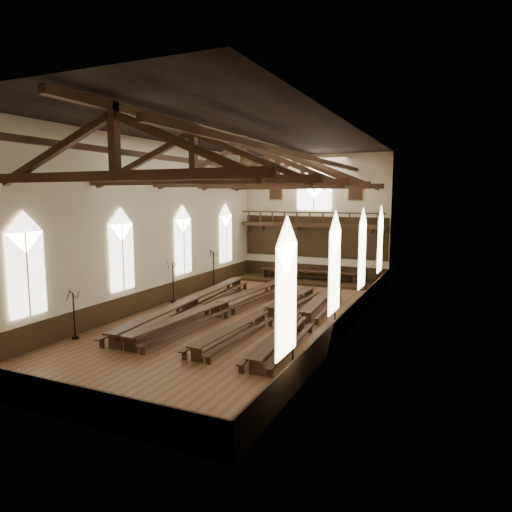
% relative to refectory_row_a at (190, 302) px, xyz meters
% --- Properties ---
extents(ground, '(26.00, 26.00, 0.00)m').
position_rel_refectory_row_a_xyz_m(ground, '(3.36, 0.27, -0.58)').
color(ground, brown).
rests_on(ground, ground).
extents(room_walls, '(26.00, 26.00, 26.00)m').
position_rel_refectory_row_a_xyz_m(room_walls, '(3.36, 0.27, 5.88)').
color(room_walls, beige).
rests_on(room_walls, ground).
extents(wainscot_band, '(12.00, 26.00, 1.20)m').
position_rel_refectory_row_a_xyz_m(wainscot_band, '(3.36, 0.27, 0.02)').
color(wainscot_band, '#311F0E').
rests_on(wainscot_band, ground).
extents(side_windows, '(11.85, 19.80, 4.50)m').
position_rel_refectory_row_a_xyz_m(side_windows, '(3.36, 0.27, 3.16)').
color(side_windows, white).
rests_on(side_windows, room_walls).
extents(end_window, '(2.80, 0.12, 3.80)m').
position_rel_refectory_row_a_xyz_m(end_window, '(3.36, 13.17, 6.64)').
color(end_window, white).
rests_on(end_window, room_walls).
extents(minstrels_gallery, '(11.80, 1.24, 3.70)m').
position_rel_refectory_row_a_xyz_m(minstrels_gallery, '(3.36, 12.93, 3.33)').
color(minstrels_gallery, '#3A2212').
rests_on(minstrels_gallery, room_walls).
extents(portraits, '(7.75, 0.09, 1.45)m').
position_rel_refectory_row_a_xyz_m(portraits, '(3.36, 13.16, 6.52)').
color(portraits, brown).
rests_on(portraits, room_walls).
extents(roof_trusses, '(11.70, 25.70, 2.80)m').
position_rel_refectory_row_a_xyz_m(roof_trusses, '(3.36, 0.27, 7.64)').
color(roof_trusses, '#3A2212').
rests_on(roof_trusses, room_walls).
extents(refectory_row_a, '(2.19, 14.93, 0.80)m').
position_rel_refectory_row_a_xyz_m(refectory_row_a, '(0.00, 0.00, 0.00)').
color(refectory_row_a, '#3A2212').
rests_on(refectory_row_a, ground).
extents(refectory_row_b, '(2.12, 14.80, 0.78)m').
position_rel_refectory_row_a_xyz_m(refectory_row_b, '(2.02, -0.03, -0.01)').
color(refectory_row_b, '#3A2212').
rests_on(refectory_row_b, ground).
extents(refectory_row_c, '(1.67, 13.98, 0.70)m').
position_rel_refectory_row_a_xyz_m(refectory_row_c, '(4.95, -0.20, -0.07)').
color(refectory_row_c, '#3A2212').
rests_on(refectory_row_c, ground).
extents(refectory_row_d, '(1.82, 14.05, 0.70)m').
position_rel_refectory_row_a_xyz_m(refectory_row_d, '(7.05, -0.46, -0.07)').
color(refectory_row_d, '#3A2212').
rests_on(refectory_row_d, ground).
extents(dais, '(11.40, 3.04, 0.20)m').
position_rel_refectory_row_a_xyz_m(dais, '(3.44, 11.67, -0.48)').
color(dais, '#311F0E').
rests_on(dais, ground).
extents(high_table, '(7.80, 1.31, 0.73)m').
position_rel_refectory_row_a_xyz_m(high_table, '(3.44, 11.67, 0.24)').
color(high_table, '#3A2212').
rests_on(high_table, dais).
extents(high_chairs, '(6.74, 0.45, 0.95)m').
position_rel_refectory_row_a_xyz_m(high_chairs, '(3.44, 12.42, 0.14)').
color(high_chairs, '#3A2212').
rests_on(high_chairs, dais).
extents(candelabrum_left_near, '(0.71, 0.66, 2.35)m').
position_rel_refectory_row_a_xyz_m(candelabrum_left_near, '(-2.19, -6.63, 0.13)').
color(candelabrum_left_near, black).
rests_on(candelabrum_left_near, ground).
extents(candelabrum_left_mid, '(0.83, 0.77, 2.73)m').
position_rel_refectory_row_a_xyz_m(candelabrum_left_mid, '(-2.19, 1.47, 0.25)').
color(candelabrum_left_mid, black).
rests_on(candelabrum_left_mid, ground).
extents(candelabrum_left_far, '(0.84, 0.84, 2.85)m').
position_rel_refectory_row_a_xyz_m(candelabrum_left_far, '(-2.19, 6.63, 0.28)').
color(candelabrum_left_far, black).
rests_on(candelabrum_left_far, ground).
extents(candelabrum_right_near, '(0.79, 0.79, 2.67)m').
position_rel_refectory_row_a_xyz_m(candelabrum_right_near, '(8.91, -7.09, 0.23)').
color(candelabrum_right_near, black).
rests_on(candelabrum_right_near, ground).
extents(candelabrum_right_mid, '(0.71, 0.76, 2.49)m').
position_rel_refectory_row_a_xyz_m(candelabrum_right_mid, '(8.91, -1.09, 0.18)').
color(candelabrum_right_mid, black).
rests_on(candelabrum_right_mid, ground).
extents(candelabrum_right_far, '(0.67, 0.76, 2.46)m').
position_rel_refectory_row_a_xyz_m(candelabrum_right_far, '(8.91, 6.52, 0.17)').
color(candelabrum_right_far, black).
rests_on(candelabrum_right_far, ground).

